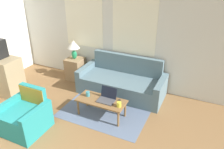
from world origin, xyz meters
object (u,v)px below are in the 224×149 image
Objects in this scene: cup_yellow at (119,104)px; tv_remote at (120,102)px; coffee_table at (101,102)px; couch at (122,83)px; table_lamp at (74,46)px; armchair at (26,117)px; cup_navy at (88,94)px; laptop at (107,98)px.

tv_remote is at bearing 106.93° from cup_yellow.
couch is at bearing 88.84° from coffee_table.
tv_remote is at bearing -69.93° from couch.
table_lamp reaches higher than cup_yellow.
couch is 2.34m from armchair.
couch is at bearing 71.62° from cup_navy.
couch is 20.27× the size of cup_yellow.
table_lamp is 1.70m from cup_navy.
cup_yellow is (0.42, -0.06, 0.10)m from coffee_table.
tv_remote is at bearing 35.41° from armchair.
couch is at bearing 60.83° from armchair.
couch is 1.12m from cup_navy.
cup_yellow reaches higher than coffee_table.
tv_remote is (0.71, 0.07, -0.04)m from cup_navy.
cup_navy is 0.71× the size of tv_remote.
couch reaches higher than tv_remote.
tv_remote is (-0.04, 0.15, -0.04)m from cup_yellow.
coffee_table is 9.98× the size of cup_yellow.
coffee_table is 0.44m from cup_yellow.
laptop is at bearing 39.92° from armchair.
tv_remote is (1.82, -1.11, -0.56)m from table_lamp.
laptop is (1.23, 1.03, 0.17)m from armchair.
table_lamp is 2.30m from cup_yellow.
cup_navy is at bearing -46.71° from table_lamp.
cup_yellow is at bearing -5.61° from cup_navy.
cup_navy is 0.75m from cup_yellow.
laptop is 3.37× the size of cup_yellow.
couch reaches higher than cup_navy.
coffee_table is 0.39m from tv_remote.
coffee_table is 2.96× the size of laptop.
cup_navy is at bearing 174.39° from cup_yellow.
cup_yellow is at bearing 30.75° from armchair.
table_lamp is (-1.46, 0.13, 0.69)m from couch.
cup_navy is 1.04× the size of cup_yellow.
table_lamp is at bearing 133.29° from cup_navy.
couch is 1.07m from coffee_table.
table_lamp reaches higher than armchair.
cup_navy is at bearing 51.42° from armchair.
armchair reaches higher than cup_navy.
tv_remote is (0.36, -0.98, 0.13)m from couch.
cup_navy is at bearing -174.08° from tv_remote.
tv_remote reaches higher than coffee_table.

